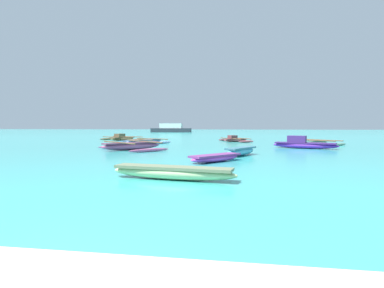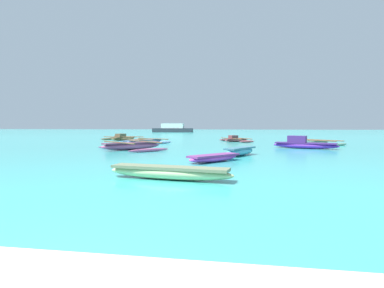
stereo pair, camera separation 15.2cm
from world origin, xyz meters
name	(u,v)px [view 1 (the left image)]	position (x,y,z in m)	size (l,w,h in m)	color
moored_boat_0	(122,138)	(-9.95, 27.32, 0.23)	(4.81, 3.76, 0.68)	#9A774B
moored_boat_1	(303,144)	(5.96, 18.34, 0.29)	(4.07, 2.16, 0.83)	#6728AD
moored_boat_2	(172,172)	(-0.07, 6.05, 0.20)	(3.66, 1.15, 0.36)	#B4C88C
moored_boat_3	(235,140)	(1.50, 26.12, 0.20)	(3.33, 3.97, 0.60)	#A74C54
moored_boat_4	(318,142)	(8.03, 22.95, 0.17)	(3.76, 3.94, 0.37)	gray
moored_boat_5	(215,158)	(0.81, 10.30, 0.17)	(2.24, 2.49, 0.30)	#C848C8
moored_boat_6	(132,146)	(-4.71, 15.70, 0.24)	(4.91, 4.78, 0.51)	#AF5182
moored_boat_7	(145,141)	(-6.08, 22.61, 0.17)	(4.62, 4.13, 0.38)	#88A1D3
moored_boat_8	(241,151)	(1.88, 13.00, 0.23)	(1.70, 2.45, 0.41)	#52ADD2
distant_ferry	(171,129)	(-13.18, 65.00, 0.82)	(9.16, 2.01, 2.01)	#2D333D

